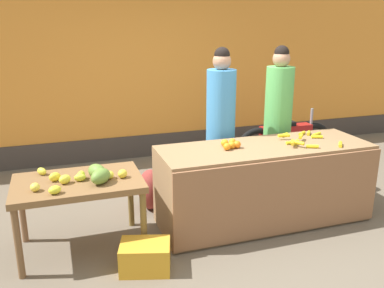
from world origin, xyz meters
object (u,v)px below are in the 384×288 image
object	(u,v)px
vendor_woman_blue_shirt	(221,127)
vendor_woman_green_shirt	(278,121)
parked_motorcycle	(285,141)
produce_crate	(145,257)
produce_sack	(151,189)

from	to	relation	value
vendor_woman_blue_shirt	vendor_woman_green_shirt	bearing A→B (deg)	3.23
parked_motorcycle	produce_crate	world-z (taller)	parked_motorcycle
parked_motorcycle	vendor_woman_green_shirt	bearing A→B (deg)	-127.88
parked_motorcycle	produce_sack	world-z (taller)	parked_motorcycle
vendor_woman_blue_shirt	parked_motorcycle	world-z (taller)	vendor_woman_blue_shirt
vendor_woman_blue_shirt	vendor_woman_green_shirt	world-z (taller)	same
vendor_woman_blue_shirt	parked_motorcycle	bearing A→B (deg)	30.60
produce_crate	parked_motorcycle	bearing A→B (deg)	37.86
vendor_woman_green_shirt	produce_sack	world-z (taller)	vendor_woman_green_shirt
vendor_woman_blue_shirt	produce_sack	world-z (taller)	vendor_woman_blue_shirt
vendor_woman_blue_shirt	produce_sack	xyz separation A→B (m)	(-0.85, 0.03, -0.70)
vendor_woman_green_shirt	produce_sack	bearing A→B (deg)	-179.42
vendor_woman_blue_shirt	vendor_woman_green_shirt	size ratio (longest dim) A/B	1.00
vendor_woman_green_shirt	produce_crate	size ratio (longest dim) A/B	4.23
vendor_woman_green_shirt	produce_crate	distance (m)	2.47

